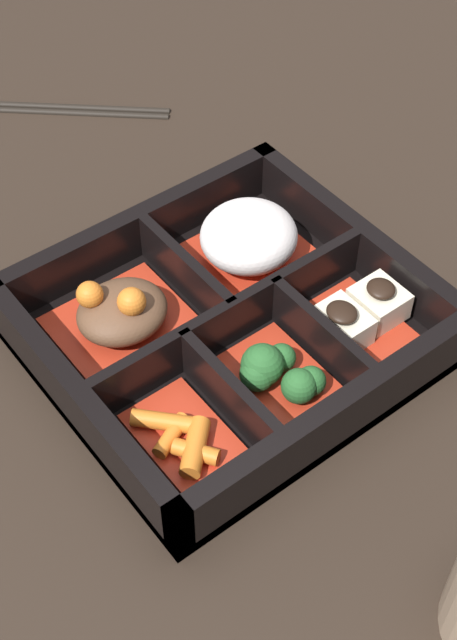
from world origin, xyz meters
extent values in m
plane|color=black|center=(0.00, 0.00, 0.00)|extent=(3.00, 3.00, 0.00)
cube|color=black|center=(0.00, 0.00, 0.01)|extent=(0.27, 0.24, 0.01)
cube|color=black|center=(0.00, -0.11, 0.02)|extent=(0.27, 0.01, 0.05)
cube|color=black|center=(0.00, 0.11, 0.02)|extent=(0.27, 0.01, 0.05)
cube|color=black|center=(-0.13, 0.00, 0.02)|extent=(0.01, 0.24, 0.05)
cube|color=black|center=(0.13, 0.00, 0.02)|extent=(0.01, 0.24, 0.05)
cube|color=black|center=(0.00, -0.01, 0.02)|extent=(0.24, 0.01, 0.05)
cube|color=black|center=(-0.04, -0.06, 0.02)|extent=(0.01, 0.10, 0.05)
cube|color=black|center=(0.04, -0.06, 0.02)|extent=(0.01, 0.10, 0.05)
cube|color=black|center=(0.00, 0.05, 0.02)|extent=(0.01, 0.11, 0.05)
cube|color=#B22D19|center=(-0.06, 0.05, 0.01)|extent=(0.10, 0.09, 0.01)
ellipsoid|color=brown|center=(-0.06, 0.05, 0.03)|extent=(0.07, 0.06, 0.03)
sphere|color=orange|center=(-0.07, 0.06, 0.05)|extent=(0.02, 0.02, 0.02)
sphere|color=orange|center=(-0.06, 0.04, 0.05)|extent=(0.02, 0.02, 0.02)
cube|color=#B22D19|center=(0.06, 0.05, 0.01)|extent=(0.10, 0.09, 0.01)
ellipsoid|color=silver|center=(0.06, 0.05, 0.04)|extent=(0.08, 0.07, 0.04)
cube|color=#B22D19|center=(-0.08, -0.06, 0.01)|extent=(0.05, 0.08, 0.01)
cylinder|color=orange|center=(-0.08, -0.07, 0.02)|extent=(0.03, 0.03, 0.01)
cylinder|color=orange|center=(-0.09, -0.04, 0.02)|extent=(0.04, 0.04, 0.01)
cylinder|color=orange|center=(-0.08, -0.07, 0.02)|extent=(0.04, 0.04, 0.01)
cylinder|color=orange|center=(-0.09, -0.05, 0.02)|extent=(0.03, 0.02, 0.01)
cube|color=#B22D19|center=(0.00, -0.06, 0.01)|extent=(0.06, 0.08, 0.01)
sphere|color=#265B28|center=(0.01, -0.05, 0.03)|extent=(0.02, 0.02, 0.02)
sphere|color=#265B28|center=(-0.01, -0.05, 0.03)|extent=(0.03, 0.03, 0.03)
sphere|color=#265B28|center=(0.01, -0.08, 0.03)|extent=(0.02, 0.02, 0.02)
sphere|color=#265B28|center=(-0.02, -0.05, 0.03)|extent=(0.02, 0.02, 0.02)
sphere|color=#265B28|center=(0.00, -0.08, 0.03)|extent=(0.02, 0.02, 0.02)
cube|color=#B22D19|center=(0.08, -0.06, 0.01)|extent=(0.06, 0.08, 0.01)
cube|color=beige|center=(0.06, -0.06, 0.03)|extent=(0.04, 0.04, 0.02)
ellipsoid|color=black|center=(0.06, -0.06, 0.04)|extent=(0.02, 0.02, 0.01)
cube|color=beige|center=(0.10, -0.06, 0.03)|extent=(0.03, 0.04, 0.02)
ellipsoid|color=black|center=(0.10, -0.06, 0.04)|extent=(0.02, 0.02, 0.01)
cylinder|color=black|center=(0.04, 0.33, 0.00)|extent=(0.18, 0.16, 0.01)
cylinder|color=black|center=(0.05, 0.34, 0.00)|extent=(0.18, 0.16, 0.01)
camera|label=1|loc=(-0.26, -0.34, 0.51)|focal=50.00mm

